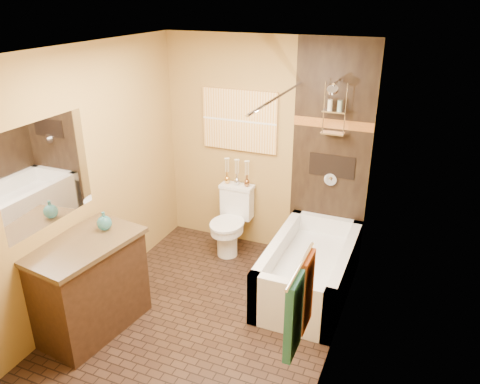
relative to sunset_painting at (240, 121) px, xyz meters
The scene contains 23 objects.
floor 2.16m from the sunset_painting, 78.99° to the right, with size 3.00×3.00×0.00m, color black.
wall_left 1.76m from the sunset_painting, 121.76° to the right, with size 0.02×3.00×2.50m, color olive.
wall_right 2.12m from the sunset_painting, 44.77° to the right, with size 0.02×3.00×2.50m, color olive.
wall_back 0.42m from the sunset_painting, ahead, with size 2.40×0.02×2.50m, color olive.
wall_front 3.00m from the sunset_painting, 84.49° to the right, with size 2.40×0.02×2.50m, color olive.
ceiling 1.78m from the sunset_painting, 78.99° to the right, with size 3.00×3.00×0.00m, color silver.
alcove_tile_back 1.10m from the sunset_painting, ahead, with size 0.85×0.01×2.50m, color black.
alcove_tile_right 1.67m from the sunset_painting, 26.17° to the right, with size 0.01×1.50×2.50m, color black.
mosaic_band_back 1.06m from the sunset_painting, ahead, with size 0.85×0.01×0.10m, color brown.
mosaic_band_right 1.64m from the sunset_painting, 26.33° to the right, with size 0.01×1.50×0.10m, color brown.
alcove_niche 1.16m from the sunset_painting, ahead, with size 0.50×0.01×0.25m, color black.
shower_fixtures 1.10m from the sunset_painting, ahead, with size 0.24×0.33×1.16m.
curtain_rod 1.10m from the sunset_painting, 46.54° to the right, with size 0.03×0.03×1.55m, color silver.
towel_bar 2.91m from the sunset_painting, 60.35° to the right, with size 0.02×0.02×0.55m, color silver.
towel_teal 3.05m from the sunset_painting, 61.41° to the right, with size 0.05×0.22×0.52m, color #1F5F67.
towel_rust 2.82m from the sunset_painting, 58.86° to the right, with size 0.05×0.22×0.52m, color maroon.
sunset_painting is the anchor object (origin of this frame).
vanity_mirror 2.24m from the sunset_painting, 113.70° to the right, with size 0.01×1.00×0.90m, color white.
bathtub 1.86m from the sunset_painting, 33.70° to the right, with size 0.80×1.50×0.55m.
toilet 1.18m from the sunset_painting, 90.00° to the right, with size 0.40×0.59×0.79m.
vanity 2.41m from the sunset_painting, 107.25° to the right, with size 0.76×1.10×0.90m.
teal_bottle 1.96m from the sunset_painting, 108.24° to the right, with size 0.14×0.14×0.22m, color #266E72, non-canonical shape.
bud_vases 0.60m from the sunset_painting, 90.00° to the right, with size 0.32×0.07×0.32m.
Camera 1 is at (1.72, -3.32, 2.92)m, focal length 35.00 mm.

